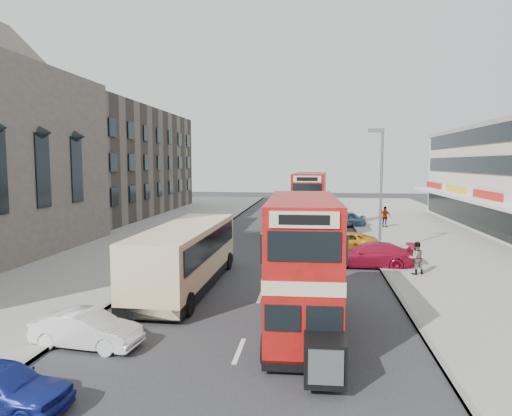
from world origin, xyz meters
The scene contains 18 objects.
ground centered at (0.00, 0.00, 0.00)m, with size 160.00×160.00×0.00m, color #28282B.
road_surface centered at (0.00, 20.00, 0.01)m, with size 12.00×90.00×0.01m, color #28282B.
pavement_right centered at (12.00, 20.00, 0.07)m, with size 12.00×90.00×0.15m, color gray.
pavement_left centered at (-12.00, 20.00, 0.07)m, with size 12.00×90.00×0.15m, color gray.
kerb_left centered at (-6.10, 20.00, 0.07)m, with size 0.20×90.00×0.16m, color gray.
kerb_right centered at (6.10, 20.00, 0.07)m, with size 0.20×90.00×0.16m, color gray.
brick_terrace centered at (-22.00, 38.00, 6.00)m, with size 14.00×28.00×12.00m, color #66594C.
street_lamp centered at (6.52, 18.00, 4.78)m, with size 1.00×0.20×8.12m.
bus_main centered at (1.95, 3.94, 2.43)m, with size 2.52×8.40×4.61m.
bus_second centered at (2.04, 25.67, 2.61)m, with size 2.84×9.09×4.95m.
coach centered at (-3.71, 9.04, 1.63)m, with size 2.83×10.47×2.77m.
car_left_front centered at (-4.96, 1.73, 0.59)m, with size 1.25×3.57×1.18m, color white.
car_right_a centered at (5.53, 14.51, 0.71)m, with size 2.00×4.92×1.43m, color #A3102D.
car_right_b centered at (4.53, 19.66, 0.60)m, with size 1.98×4.30×1.20m, color orange.
car_right_c centered at (4.99, 31.04, 0.74)m, with size 1.75×4.34×1.48m, color #5481A9.
pedestrian_near centered at (7.67, 12.50, 1.01)m, with size 0.64×0.43×1.73m, color gray.
pedestrian_far centered at (8.78, 30.38, 1.09)m, with size 1.10×0.46×1.89m, color gray.
cyclist centered at (3.94, 17.03, 0.67)m, with size 0.74×1.80×2.02m.
Camera 1 is at (2.26, -11.77, 5.96)m, focal length 31.96 mm.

